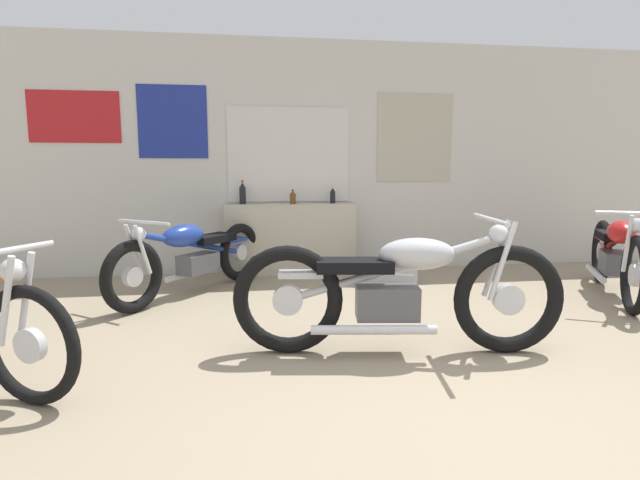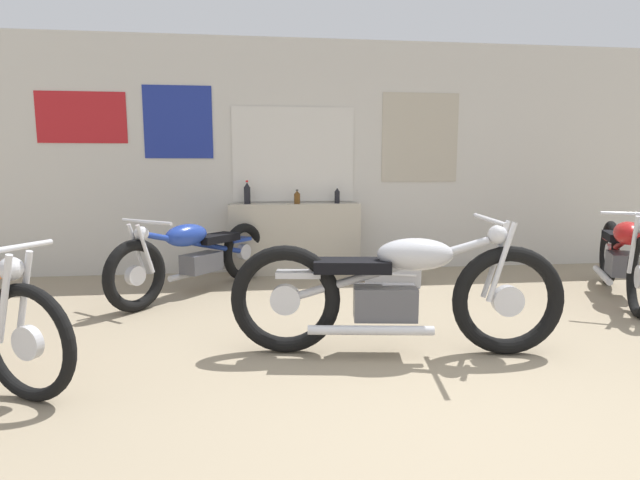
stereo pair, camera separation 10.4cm
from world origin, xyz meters
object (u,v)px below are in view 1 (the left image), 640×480
object	(u,v)px
bottle_center	(333,196)
hard_case_silver	(390,272)
motorcycle_red	(616,254)
bottle_leftmost	(243,194)
bottle_left_center	(293,198)
motorcycle_blue	(193,256)
motorcycle_silver	(398,290)

from	to	relation	value
bottle_center	hard_case_silver	distance (m)	1.20
motorcycle_red	bottle_leftmost	bearing A→B (deg)	156.51
bottle_left_center	motorcycle_blue	world-z (taller)	bottle_left_center
motorcycle_silver	bottle_leftmost	bearing A→B (deg)	110.97
motorcycle_silver	motorcycle_blue	bearing A→B (deg)	130.01
bottle_left_center	hard_case_silver	distance (m)	1.45
motorcycle_red	motorcycle_silver	bearing A→B (deg)	-155.78
bottle_left_center	bottle_leftmost	bearing A→B (deg)	173.11
motorcycle_blue	hard_case_silver	distance (m)	2.12
motorcycle_blue	motorcycle_red	bearing A→B (deg)	-9.42
motorcycle_red	motorcycle_blue	world-z (taller)	motorcycle_red
bottle_leftmost	motorcycle_silver	xyz separation A→B (m)	(1.06, -2.77, -0.53)
bottle_leftmost	bottle_center	size ratio (longest dim) A/B	1.37
motorcycle_blue	hard_case_silver	xyz separation A→B (m)	(2.10, 0.14, -0.26)
bottle_left_center	motorcycle_silver	bearing A→B (deg)	-80.09
bottle_leftmost	motorcycle_red	distance (m)	4.04
hard_case_silver	bottle_left_center	bearing A→B (deg)	145.47
motorcycle_silver	hard_case_silver	xyz separation A→B (m)	(0.54, 2.01, -0.30)
motorcycle_red	hard_case_silver	distance (m)	2.25
bottle_left_center	motorcycle_red	distance (m)	3.47
bottle_left_center	motorcycle_blue	xyz separation A→B (m)	(-1.10, -0.83, -0.53)
bottle_leftmost	motorcycle_red	xyz separation A→B (m)	(3.67, -1.60, -0.55)
motorcycle_silver	hard_case_silver	size ratio (longest dim) A/B	3.53
bottle_leftmost	motorcycle_blue	size ratio (longest dim) A/B	0.16
hard_case_silver	bottle_leftmost	bearing A→B (deg)	154.44
bottle_leftmost	bottle_left_center	world-z (taller)	bottle_leftmost
motorcycle_blue	bottle_center	bearing A→B (deg)	28.92
motorcycle_blue	hard_case_silver	bearing A→B (deg)	3.77
bottle_leftmost	hard_case_silver	distance (m)	1.96
bottle_leftmost	motorcycle_blue	world-z (taller)	bottle_leftmost
bottle_left_center	bottle_center	world-z (taller)	bottle_center
motorcycle_red	hard_case_silver	xyz separation A→B (m)	(-2.07, 0.83, -0.29)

